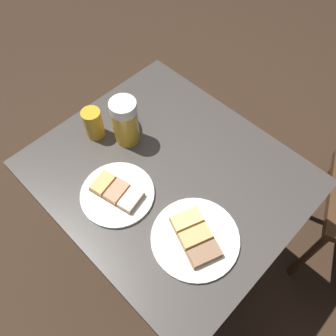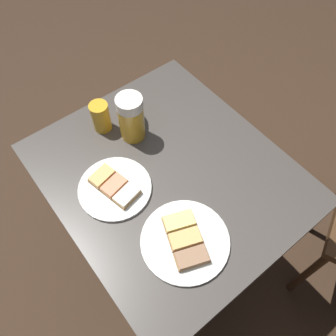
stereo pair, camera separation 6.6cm
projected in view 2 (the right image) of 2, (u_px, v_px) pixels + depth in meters
The scene contains 6 objects.
ground_plane at pixel (168, 254), 1.62m from camera, with size 6.00×6.00×0.00m, color #382619.
cafe_table at pixel (168, 199), 1.14m from camera, with size 0.65×0.76×0.74m.
plate_near at pixel (185, 240), 0.87m from camera, with size 0.23×0.23×0.03m.
plate_far at pixel (115, 187), 0.95m from camera, with size 0.21×0.21×0.03m.
beer_mug at pixel (131, 117), 1.01m from camera, with size 0.10×0.12×0.16m.
beer_glass_small at pixel (101, 117), 1.04m from camera, with size 0.06×0.06×0.10m, color gold.
Camera 2 is at (-0.33, -0.42, 1.59)m, focal length 35.97 mm.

